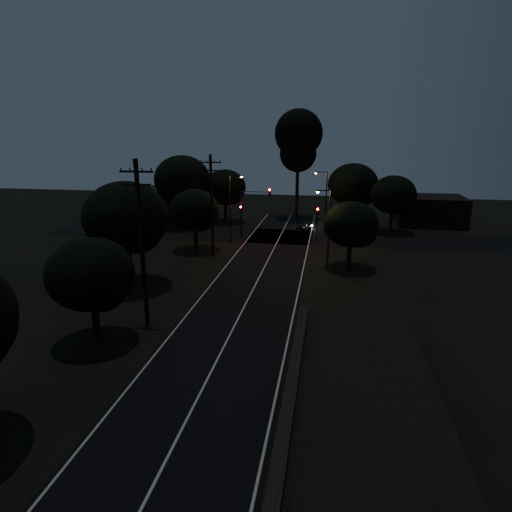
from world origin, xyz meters
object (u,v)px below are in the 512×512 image
(signal_mast, at_px, (255,204))
(streetlight_a, at_px, (231,204))
(utility_pole_mid, at_px, (141,241))
(utility_pole_far, at_px, (212,204))
(streetlight_c, at_px, (327,223))
(tall_pine, at_px, (298,140))
(signal_right, at_px, (317,218))
(car, at_px, (304,227))
(signal_left, at_px, (241,216))
(streetlight_b, at_px, (325,198))

(signal_mast, bearing_deg, streetlight_a, -140.23)
(utility_pole_mid, xyz_separation_m, utility_pole_far, (0.00, 17.00, -0.25))
(streetlight_c, bearing_deg, tall_pine, 100.93)
(signal_right, bearing_deg, tall_pine, 103.49)
(tall_pine, xyz_separation_m, car, (1.74, -9.66, -11.01))
(signal_left, height_order, streetlight_a, streetlight_a)
(utility_pole_far, bearing_deg, utility_pole_mid, -90.00)
(utility_pole_mid, relative_size, tall_pine, 0.69)
(signal_right, xyz_separation_m, streetlight_b, (0.71, 4.01, 1.80))
(utility_pole_mid, relative_size, signal_mast, 1.76)
(utility_pole_mid, distance_m, signal_right, 27.30)
(signal_mast, height_order, streetlight_c, streetlight_c)
(utility_pole_far, relative_size, signal_left, 2.56)
(signal_mast, bearing_deg, car, 43.43)
(utility_pole_mid, distance_m, signal_mast, 25.22)
(utility_pole_mid, xyz_separation_m, signal_right, (10.60, 24.99, -2.90))
(utility_pole_far, xyz_separation_m, tall_pine, (7.00, 23.00, 6.08))
(car, bearing_deg, utility_pole_mid, 90.19)
(signal_right, relative_size, streetlight_b, 0.51)
(streetlight_b, xyz_separation_m, streetlight_c, (0.52, -14.00, -0.29))
(streetlight_a, bearing_deg, streetlight_c, -35.69)
(utility_pole_far, bearing_deg, streetlight_c, -9.60)
(utility_pole_far, height_order, streetlight_a, utility_pole_far)
(tall_pine, height_order, signal_mast, tall_pine)
(utility_pole_far, xyz_separation_m, signal_mast, (3.09, 7.99, -1.15))
(utility_pole_mid, distance_m, streetlight_a, 23.04)
(signal_right, xyz_separation_m, streetlight_c, (1.23, -9.99, 1.51))
(utility_pole_mid, xyz_separation_m, streetlight_b, (11.31, 29.00, -1.10))
(signal_mast, distance_m, streetlight_c, 13.28)
(utility_pole_mid, height_order, signal_left, utility_pole_mid)
(utility_pole_mid, relative_size, signal_right, 2.68)
(streetlight_b, bearing_deg, streetlight_c, -87.86)
(signal_mast, bearing_deg, signal_right, -0.03)
(signal_left, height_order, streetlight_b, streetlight_b)
(signal_mast, xyz_separation_m, car, (5.66, 5.35, -3.79))
(utility_pole_far, xyz_separation_m, signal_right, (10.60, 7.99, -2.65))
(streetlight_a, distance_m, car, 11.64)
(streetlight_b, distance_m, streetlight_c, 14.01)
(signal_right, distance_m, streetlight_a, 10.26)
(tall_pine, distance_m, signal_left, 18.25)
(signal_mast, relative_size, streetlight_a, 0.78)
(signal_left, distance_m, car, 9.37)
(streetlight_a, relative_size, car, 2.46)
(utility_pole_far, distance_m, tall_pine, 24.80)
(signal_right, xyz_separation_m, signal_mast, (-7.51, 0.00, 1.50))
(signal_mast, relative_size, car, 1.92)
(car, bearing_deg, signal_left, 52.38)
(car, bearing_deg, utility_pole_far, 73.03)
(signal_mast, xyz_separation_m, streetlight_b, (8.22, 4.01, 0.30))
(streetlight_b, bearing_deg, utility_pole_far, -133.30)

